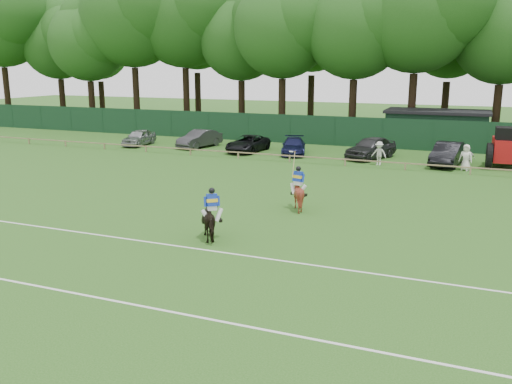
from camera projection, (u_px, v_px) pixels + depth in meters
The scene contains 20 objects.
ground at pixel (215, 242), 21.18m from camera, with size 160.00×160.00×0.00m, color #1E4C14.
horse_dark at pixel (212, 221), 21.42m from camera, with size 0.81×1.77×1.50m, color black.
horse_chestnut at pixel (298, 194), 25.78m from camera, with size 1.23×1.38×1.52m, color maroon.
sedan_silver at pixel (139, 137), 46.28m from camera, with size 1.60×3.98×1.36m, color #959899.
sedan_grey at pixel (200, 139), 45.17m from camera, with size 1.52×4.36×1.44m, color #303033.
suv_black at pixel (248, 144), 42.90m from camera, with size 2.15×4.65×1.29m, color black.
sedan_navy at pixel (294, 146), 41.68m from camera, with size 1.76×4.34×1.26m, color #111438.
hatch_grey at pixel (371, 148), 39.76m from camera, with size 1.91×4.74×1.61m, color #2C2C2F.
estate_black at pixel (448, 154), 37.11m from camera, with size 1.66×4.77×1.57m, color black.
spectator_left at pixel (379, 153), 37.19m from camera, with size 1.05×0.60×1.63m, color beige.
spectator_mid at pixel (468, 158), 35.54m from camera, with size 0.89×0.37×1.52m, color beige.
spectator_right at pixel (466, 158), 35.24m from camera, with size 0.84×0.55×1.72m, color white.
rider_dark at pixel (212, 204), 21.25m from camera, with size 0.83×0.68×1.41m.
rider_chestnut at pixel (298, 179), 25.61m from camera, with size 0.93×0.71×2.05m.
pitch_lines at pixel (169, 273), 18.02m from camera, with size 60.00×5.10×0.01m.
pitch_rail at pixel (331, 159), 37.31m from camera, with size 62.10×0.10×0.50m.
perimeter_fence at pixel (358, 132), 45.24m from camera, with size 92.08×0.08×2.50m.
utility_shed at pixel (436, 128), 45.68m from camera, with size 8.40×4.40×3.04m.
tree_row at pixel (395, 137), 52.01m from camera, with size 96.00×12.00×21.00m, color #26561C, non-canonical shape.
tractor at pixel (505, 149), 36.08m from camera, with size 2.36×3.36×2.75m.
Camera 1 is at (9.06, -18.08, 6.78)m, focal length 38.00 mm.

